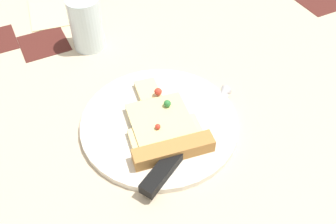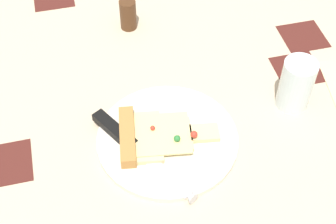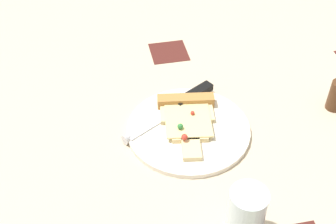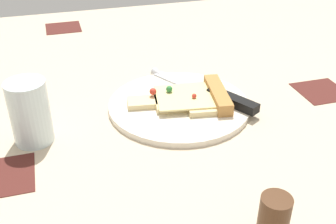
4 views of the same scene
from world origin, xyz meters
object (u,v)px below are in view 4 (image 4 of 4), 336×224
at_px(plate, 179,105).
at_px(pizza_slice, 193,98).
at_px(drinking_glass, 30,112).
at_px(pepper_shaker, 273,221).
at_px(knife, 210,93).

bearing_deg(plate, pizza_slice, 171.94).
xyz_separation_m(plate, drinking_glass, (0.25, 0.03, 0.05)).
distance_m(plate, drinking_glass, 0.26).
xyz_separation_m(drinking_glass, pepper_shaker, (-0.26, 0.29, -0.02)).
distance_m(drinking_glass, pepper_shaker, 0.39).
xyz_separation_m(pizza_slice, drinking_glass, (0.27, 0.03, 0.03)).
xyz_separation_m(plate, pizza_slice, (-0.03, 0.00, 0.01)).
bearing_deg(drinking_glass, plate, -172.58).
distance_m(plate, pizza_slice, 0.03).
height_order(plate, pepper_shaker, pepper_shaker).
bearing_deg(pepper_shaker, plate, -88.64).
bearing_deg(pizza_slice, plate, 90.45).
height_order(pizza_slice, knife, pizza_slice).
bearing_deg(knife, plate, 156.70).
height_order(drinking_glass, pepper_shaker, drinking_glass).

